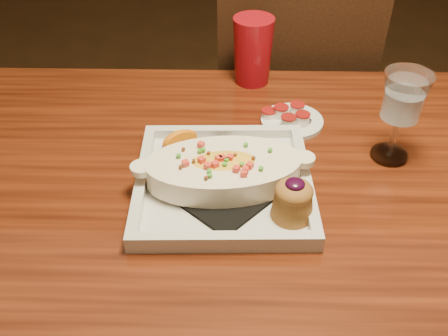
{
  "coord_description": "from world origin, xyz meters",
  "views": [
    {
      "loc": [
        -0.16,
        -0.62,
        1.32
      ],
      "look_at": [
        -0.17,
        0.05,
        0.77
      ],
      "focal_mm": 40.0,
      "sensor_mm": 36.0,
      "label": 1
    }
  ],
  "objects_px": {
    "table": "(320,239)",
    "red_tumbler": "(253,51)",
    "chair_far": "(287,115)",
    "plate": "(228,176)",
    "goblet": "(403,102)",
    "saucer": "(292,119)"
  },
  "relations": [
    {
      "from": "goblet",
      "to": "saucer",
      "type": "xyz_separation_m",
      "value": [
        -0.17,
        0.1,
        -0.11
      ]
    },
    {
      "from": "table",
      "to": "chair_far",
      "type": "xyz_separation_m",
      "value": [
        -0.0,
        0.63,
        -0.15
      ]
    },
    {
      "from": "red_tumbler",
      "to": "goblet",
      "type": "bearing_deg",
      "value": -48.21
    },
    {
      "from": "table",
      "to": "red_tumbler",
      "type": "xyz_separation_m",
      "value": [
        -0.12,
        0.4,
        0.17
      ]
    },
    {
      "from": "plate",
      "to": "table",
      "type": "bearing_deg",
      "value": -8.69
    },
    {
      "from": "chair_far",
      "to": "table",
      "type": "bearing_deg",
      "value": 90.0
    },
    {
      "from": "plate",
      "to": "red_tumbler",
      "type": "bearing_deg",
      "value": 80.91
    },
    {
      "from": "chair_far",
      "to": "plate",
      "type": "distance_m",
      "value": 0.69
    },
    {
      "from": "table",
      "to": "goblet",
      "type": "distance_m",
      "value": 0.28
    },
    {
      "from": "table",
      "to": "goblet",
      "type": "xyz_separation_m",
      "value": [
        0.13,
        0.12,
        0.22
      ]
    },
    {
      "from": "plate",
      "to": "saucer",
      "type": "height_order",
      "value": "plate"
    },
    {
      "from": "plate",
      "to": "goblet",
      "type": "bearing_deg",
      "value": 16.78
    },
    {
      "from": "goblet",
      "to": "plate",
      "type": "bearing_deg",
      "value": -161.54
    },
    {
      "from": "table",
      "to": "chair_far",
      "type": "height_order",
      "value": "chair_far"
    },
    {
      "from": "chair_far",
      "to": "plate",
      "type": "height_order",
      "value": "chair_far"
    },
    {
      "from": "plate",
      "to": "saucer",
      "type": "bearing_deg",
      "value": 56.69
    },
    {
      "from": "table",
      "to": "goblet",
      "type": "bearing_deg",
      "value": 42.55
    },
    {
      "from": "plate",
      "to": "goblet",
      "type": "distance_m",
      "value": 0.33
    },
    {
      "from": "chair_far",
      "to": "saucer",
      "type": "height_order",
      "value": "chair_far"
    },
    {
      "from": "chair_far",
      "to": "plate",
      "type": "bearing_deg",
      "value": 74.59
    },
    {
      "from": "chair_far",
      "to": "goblet",
      "type": "distance_m",
      "value": 0.64
    },
    {
      "from": "chair_far",
      "to": "goblet",
      "type": "relative_size",
      "value": 5.4
    }
  ]
}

